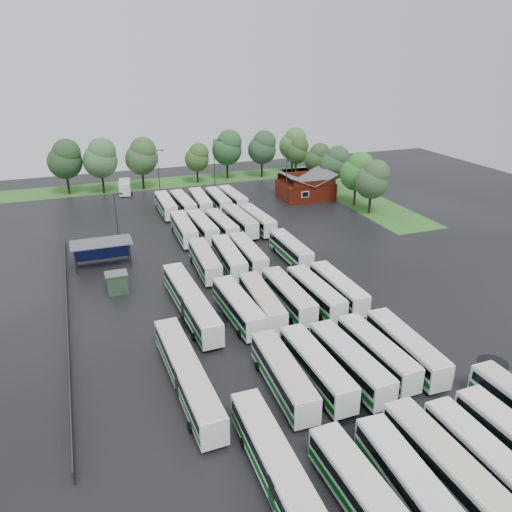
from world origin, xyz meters
name	(u,v)px	position (x,y,z in m)	size (l,w,h in m)	color
ground	(276,317)	(0.00, 0.00, 0.00)	(160.00, 160.00, 0.00)	black
brick_building	(306,189)	(24.00, 42.77, 1.87)	(10.07, 8.60, 5.39)	maroon
wash_shed	(101,245)	(-17.20, 22.02, 2.99)	(8.20, 4.20, 3.58)	#2D2D30
utility_hut	(117,283)	(-16.20, 12.60, 1.32)	(2.70, 2.20, 2.62)	#244027
grass_strip_north	(176,182)	(2.00, 64.80, 0.01)	(80.00, 10.00, 0.01)	#2D6620
grass_strip_east	(348,193)	(34.00, 42.80, 0.01)	(10.00, 50.00, 0.01)	#2D6620
west_fence	(67,313)	(-22.20, 8.00, 0.60)	(0.10, 50.00, 1.20)	#2D2D30
bus_r0c0	(364,495)	(-4.56, -25.93, 1.67)	(2.67, 10.97, 3.03)	white
bus_r0c1	(410,484)	(-1.20, -26.21, 1.66)	(2.68, 10.90, 3.01)	white
bus_r0c2	(444,465)	(1.97, -25.71, 1.73)	(2.63, 11.33, 3.14)	white
bus_r0c3	(485,460)	(5.05, -26.26, 1.64)	(2.40, 10.72, 2.98)	white
bus_r1c0	(283,375)	(-4.44, -12.38, 1.70)	(2.72, 11.15, 3.08)	white
bus_r1c1	(316,367)	(-1.20, -12.36, 1.70)	(2.54, 11.15, 3.09)	white
bus_r1c2	(349,362)	(2.06, -12.69, 1.70)	(2.90, 11.22, 3.10)	white
bus_r1c3	(376,352)	(5.31, -12.08, 1.65)	(2.68, 10.83, 2.99)	white
bus_r1c4	(405,347)	(8.37, -12.40, 1.69)	(2.63, 11.09, 3.07)	white
bus_r2c0	(238,306)	(-4.23, 0.89, 1.70)	(2.80, 11.18, 3.09)	white
bus_r2c1	(262,302)	(-1.34, 1.07, 1.69)	(2.86, 11.11, 3.06)	white
bus_r2c2	(288,295)	(2.09, 1.43, 1.69)	(2.43, 11.06, 3.07)	white
bus_r2c3	(315,293)	(5.40, 1.00, 1.66)	(2.70, 10.91, 3.02)	white
bus_r2c4	(338,288)	(8.52, 1.21, 1.66)	(2.36, 10.85, 3.02)	white
bus_r3c0	(205,260)	(-4.37, 14.83, 1.68)	(2.74, 11.06, 3.06)	white
bus_r3c1	(229,257)	(-1.03, 14.60, 1.72)	(2.95, 11.32, 3.12)	white
bus_r3c2	(248,254)	(1.90, 15.06, 1.67)	(2.48, 10.95, 3.04)	white
bus_r3c4	(290,249)	(8.23, 14.63, 1.65)	(2.32, 10.76, 2.99)	white
bus_r4c0	(184,229)	(-4.23, 28.26, 1.72)	(2.63, 11.27, 3.12)	white
bus_r4c1	(202,227)	(-1.26, 28.15, 1.70)	(2.70, 11.15, 3.08)	white
bus_r4c2	(221,225)	(1.93, 28.07, 1.64)	(2.79, 10.79, 2.98)	white
bus_r4c3	(239,221)	(5.23, 28.71, 1.73)	(2.87, 11.38, 3.14)	white
bus_r4c4	(257,220)	(8.20, 28.37, 1.69)	(2.88, 11.11, 3.06)	white
bus_r5c0	(166,205)	(-4.49, 42.08, 1.67)	(2.38, 10.91, 3.03)	white
bus_r5c1	(183,204)	(-1.34, 41.94, 1.67)	(2.77, 11.01, 3.04)	white
bus_r5c2	(200,202)	(1.95, 41.91, 1.71)	(2.93, 11.26, 3.10)	white
bus_r5c3	(218,200)	(5.35, 41.70, 1.66)	(2.46, 10.88, 3.02)	white
bus_r5c4	(233,198)	(8.39, 42.25, 1.64)	(2.74, 10.81, 2.98)	white
artic_bus_west_a	(283,479)	(-8.94, -22.91, 1.67)	(2.43, 16.21, 3.00)	white
artic_bus_west_b	(191,301)	(-8.92, 3.84, 1.73)	(3.08, 16.87, 3.12)	white
artic_bus_west_c	(187,374)	(-12.37, -9.39, 1.68)	(2.88, 16.38, 3.03)	white
minibus	(125,187)	(-9.90, 58.71, 1.49)	(3.07, 6.39, 2.68)	silver
tree_north_0	(65,159)	(-20.74, 62.41, 7.35)	(6.90, 6.90, 11.43)	black
tree_north_1	(101,158)	(-13.91, 60.71, 7.42)	(6.96, 6.96, 11.53)	black
tree_north_2	(142,156)	(-5.59, 60.97, 7.17)	(6.73, 6.73, 11.14)	black
tree_north_3	(197,157)	(6.70, 62.38, 5.75)	(5.40, 5.40, 8.95)	black
tree_north_4	(228,147)	(14.13, 63.55, 7.25)	(6.80, 6.80, 11.26)	black
tree_north_5	(263,147)	(22.23, 62.40, 6.98)	(6.55, 6.55, 10.85)	black
tree_north_6	(294,144)	(30.87, 64.32, 6.94)	(6.51, 6.51, 10.79)	#362615
tree_east_0	(373,179)	(30.86, 29.40, 6.42)	(6.03, 6.03, 9.99)	black
tree_east_1	(358,171)	(30.99, 34.95, 6.65)	(6.24, 6.24, 10.34)	#3A281F
tree_east_2	(335,162)	(31.67, 44.92, 6.27)	(5.89, 5.89, 9.75)	#372319
tree_east_3	(318,158)	(31.06, 51.65, 5.92)	(5.55, 5.55, 9.20)	#3C2B1A
tree_east_4	(297,150)	(30.81, 61.95, 5.79)	(5.49, 5.44, 9.01)	#3A2A1C
lamp_post_ne	(287,180)	(18.01, 38.56, 5.23)	(1.39, 0.27, 9.01)	#2D2D30
lamp_post_nw	(117,218)	(-14.37, 26.03, 5.28)	(1.40, 0.27, 9.09)	#2D2D30
lamp_post_back_w	(159,170)	(-3.31, 54.17, 5.52)	(1.46, 0.29, 9.51)	#2D2D30
lamp_post_back_e	(215,162)	(8.38, 54.12, 6.30)	(1.67, 0.33, 10.85)	#2D2D30
puddle_0	(364,423)	(0.20, -18.52, 0.00)	(4.83, 4.83, 0.01)	black
puddle_1	(485,420)	(9.65, -21.72, 0.00)	(3.52, 3.52, 0.01)	black
puddle_2	(202,322)	(-8.16, 1.76, 0.00)	(5.75, 5.75, 0.01)	black
puddle_3	(329,319)	(5.36, -2.58, 0.00)	(2.97, 2.97, 0.01)	black
puddle_4	(493,363)	(16.41, -15.56, 0.00)	(2.94, 2.94, 0.01)	black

